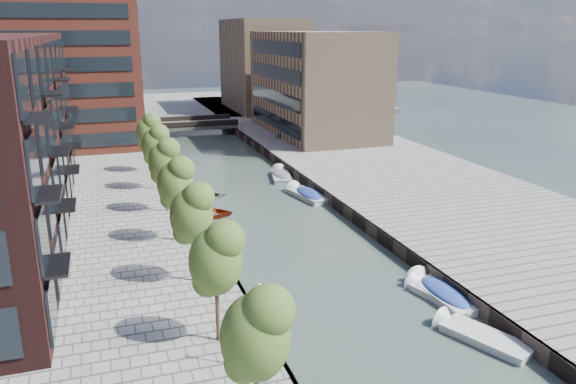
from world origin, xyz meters
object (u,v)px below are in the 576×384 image
tree_2 (191,212)px  tree_6 (148,131)px  motorboat_4 (281,175)px  bridge (192,125)px  tree_1 (215,257)px  car (282,131)px  motorboat_1 (440,295)px  motorboat_3 (306,195)px  tree_4 (164,160)px  tree_5 (155,143)px  sloop_2 (204,216)px  sloop_4 (194,198)px  motorboat_0 (439,293)px  tree_0 (255,332)px  motorboat_2 (474,335)px  tree_3 (175,181)px  sloop_3 (203,199)px

tree_2 → tree_6: size_ratio=1.00×
tree_6 → motorboat_4: bearing=-13.5°
bridge → tree_1: 61.71m
car → motorboat_1: bearing=-72.4°
car → motorboat_3: bearing=-78.8°
tree_1 → tree_2: size_ratio=1.00×
tree_4 → tree_5: bearing=90.0°
bridge → car: (10.71, -11.45, 0.27)m
bridge → sloop_2: size_ratio=2.57×
sloop_4 → motorboat_1: 27.28m
sloop_2 → motorboat_0: (10.77, -19.16, 0.22)m
tree_0 → car: tree_0 is taller
tree_0 → tree_6: 42.00m
sloop_2 → motorboat_1: size_ratio=0.98×
tree_0 → motorboat_0: size_ratio=1.09×
tree_4 → tree_6: 14.00m
bridge → motorboat_4: (4.80, -29.20, -1.17)m
tree_4 → car: size_ratio=1.53×
tree_5 → sloop_2: size_ratio=1.18×
motorboat_2 → motorboat_0: bearing=78.7°
sloop_2 → motorboat_3: size_ratio=0.87×
tree_0 → tree_5: same height
tree_3 → motorboat_3: tree_3 is taller
sloop_4 → motorboat_1: bearing=-137.0°
tree_0 → sloop_4: size_ratio=1.21×
sloop_2 → motorboat_0: size_ratio=0.92×
tree_1 → tree_6: bearing=90.0°
tree_5 → motorboat_2: size_ratio=1.13×
tree_2 → motorboat_4: (13.30, 24.80, -5.09)m
sloop_2 → motorboat_4: 14.52m
tree_3 → motorboat_2: 21.47m
bridge → tree_5: 34.30m
motorboat_2 → motorboat_1: bearing=79.4°
tree_5 → sloop_4: size_ratio=1.21×
motorboat_2 → sloop_3: bearing=107.2°
bridge → car: car is taller
tree_0 → sloop_2: 29.13m
motorboat_0 → tree_0: bearing=-146.1°
bridge → tree_5: tree_5 is taller
tree_3 → car: 40.57m
tree_2 → sloop_2: bearing=77.9°
tree_4 → tree_5: (0.00, 7.00, 0.00)m
tree_5 → tree_3: bearing=-90.0°
motorboat_0 → car: size_ratio=1.41×
tree_5 → tree_6: size_ratio=1.00×
motorboat_2 → car: size_ratio=1.36×
tree_2 → tree_4: (0.00, 14.00, 0.00)m
tree_0 → tree_5: bearing=90.0°
tree_5 → motorboat_3: (13.36, -3.83, -5.08)m
motorboat_2 → motorboat_4: motorboat_4 is taller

